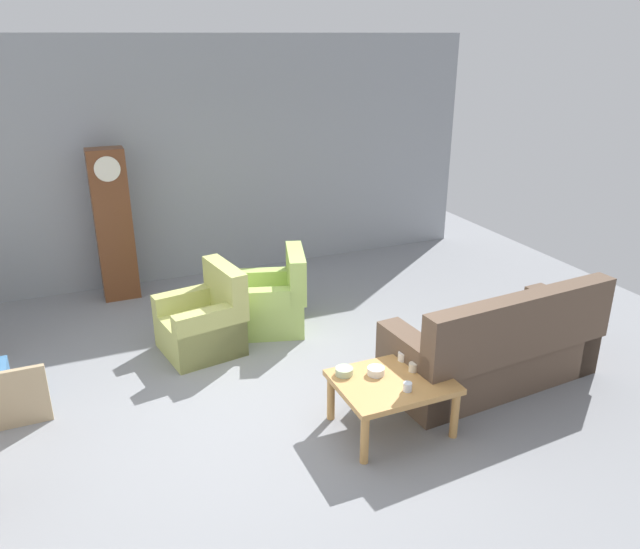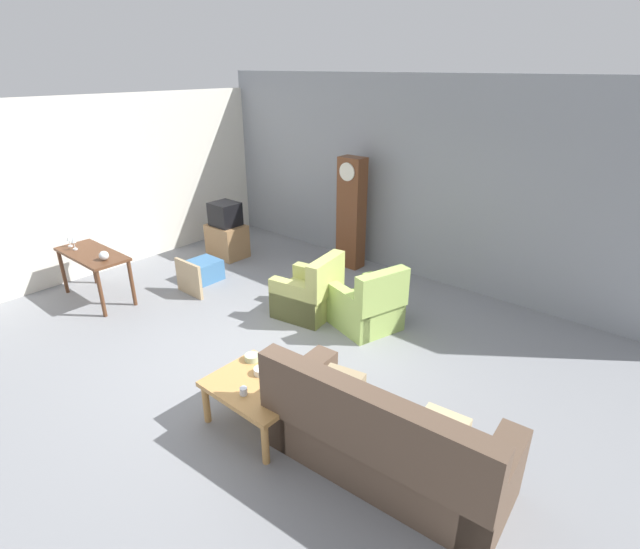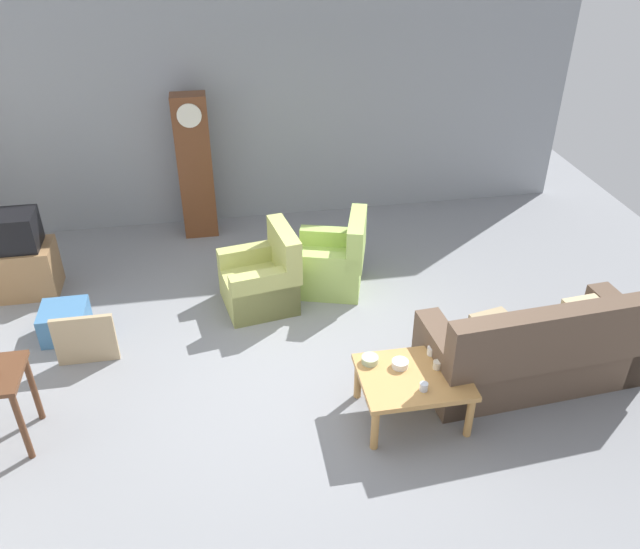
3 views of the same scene
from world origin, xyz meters
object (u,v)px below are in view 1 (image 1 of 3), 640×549
object	(u,v)px
framed_picture_leaning	(11,399)
cup_white_porcelain	(403,356)
grandfather_clock	(114,225)
bowl_white_stacked	(376,371)
cup_blue_rimmed	(408,387)
cup_cream_tall	(413,367)
bowl_shallow_green	(344,371)
coffee_table_wood	(392,386)
armchair_olive_near	(204,324)
armchair_olive_far	(273,303)
couch_floral	(495,350)

from	to	relation	value
framed_picture_leaning	cup_white_porcelain	xyz separation A→B (m)	(3.23, -1.05, 0.24)
grandfather_clock	bowl_white_stacked	xyz separation A→B (m)	(1.71, -3.74, -0.45)
cup_blue_rimmed	bowl_white_stacked	world-z (taller)	cup_blue_rimmed
cup_blue_rimmed	cup_cream_tall	xyz separation A→B (m)	(0.21, 0.25, 0.00)
cup_blue_rimmed	bowl_shallow_green	xyz separation A→B (m)	(-0.36, 0.43, -0.01)
cup_white_porcelain	bowl_shallow_green	bearing A→B (deg)	-178.53
coffee_table_wood	framed_picture_leaning	xyz separation A→B (m)	(-2.99, 1.30, -0.14)
armchair_olive_near	framed_picture_leaning	xyz separation A→B (m)	(-1.85, -0.73, -0.03)
armchair_olive_near	grandfather_clock	distance (m)	2.06
cup_cream_tall	cup_white_porcelain	bearing A→B (deg)	86.91
coffee_table_wood	armchair_olive_far	bearing A→B (deg)	97.23
armchair_olive_far	framed_picture_leaning	world-z (taller)	armchair_olive_far
framed_picture_leaning	couch_floral	bearing A→B (deg)	-13.68
cup_white_porcelain	bowl_white_stacked	bearing A→B (deg)	-160.23
grandfather_clock	bowl_shallow_green	size ratio (longest dim) A/B	12.46
armchair_olive_near	coffee_table_wood	distance (m)	2.33
grandfather_clock	bowl_white_stacked	world-z (taller)	grandfather_clock
framed_picture_leaning	bowl_white_stacked	size ratio (longest dim) A/B	4.02
grandfather_clock	cup_cream_tall	xyz separation A→B (m)	(2.03, -3.82, -0.45)
couch_floral	armchair_olive_far	distance (m)	2.54
cup_blue_rimmed	coffee_table_wood	bearing A→B (deg)	96.31
armchair_olive_far	bowl_shallow_green	xyz separation A→B (m)	(-0.06, -2.02, 0.21)
couch_floral	grandfather_clock	bearing A→B (deg)	130.53
couch_floral	armchair_olive_near	size ratio (longest dim) A/B	2.34
cup_white_porcelain	cup_cream_tall	distance (m)	0.20
cup_blue_rimmed	bowl_white_stacked	size ratio (longest dim) A/B	0.49
armchair_olive_far	cup_white_porcelain	distance (m)	2.09
cup_white_porcelain	cup_cream_tall	size ratio (longest dim) A/B	1.06
cup_blue_rimmed	cup_cream_tall	distance (m)	0.33
coffee_table_wood	armchair_olive_near	bearing A→B (deg)	119.41
cup_white_porcelain	bowl_white_stacked	size ratio (longest dim) A/B	0.55
cup_blue_rimmed	bowl_shallow_green	world-z (taller)	cup_blue_rimmed
armchair_olive_near	armchair_olive_far	distance (m)	0.89
couch_floral	bowl_shallow_green	bearing A→B (deg)	-179.09
grandfather_clock	bowl_shallow_green	world-z (taller)	grandfather_clock
armchair_olive_far	cup_cream_tall	bearing A→B (deg)	-76.86
bowl_white_stacked	bowl_shallow_green	size ratio (longest dim) A/B	0.97
cup_cream_tall	bowl_shallow_green	xyz separation A→B (m)	(-0.57, 0.18, -0.01)
cup_white_porcelain	coffee_table_wood	bearing A→B (deg)	-133.85
coffee_table_wood	grandfather_clock	world-z (taller)	grandfather_clock
armchair_olive_near	bowl_white_stacked	distance (m)	2.18
armchair_olive_far	grandfather_clock	xyz separation A→B (m)	(-1.52, 1.61, 0.66)
bowl_white_stacked	bowl_shallow_green	distance (m)	0.27
couch_floral	cup_cream_tall	size ratio (longest dim) A/B	27.75
cup_blue_rimmed	bowl_white_stacked	bearing A→B (deg)	109.04
armchair_olive_far	grandfather_clock	world-z (taller)	grandfather_clock
couch_floral	armchair_olive_near	world-z (taller)	couch_floral
coffee_table_wood	bowl_shallow_green	bearing A→B (deg)	145.66
armchair_olive_far	framed_picture_leaning	distance (m)	2.87
armchair_olive_far	coffee_table_wood	world-z (taller)	armchair_olive_far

